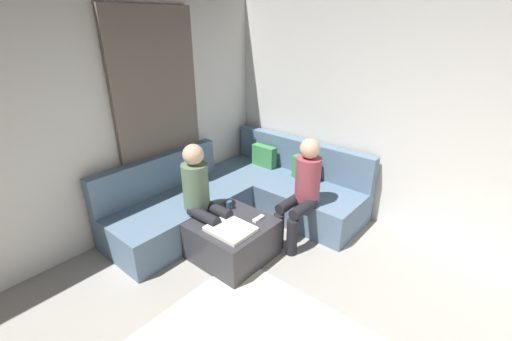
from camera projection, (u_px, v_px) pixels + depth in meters
wall_back at (462, 127)px, 3.45m from camera, size 6.00×0.12×2.70m
wall_left at (33, 138)px, 3.13m from camera, size 0.12×6.00×2.70m
curtain_panel at (160, 121)px, 4.02m from camera, size 0.06×1.10×2.50m
sectional_couch at (242, 196)px, 4.37m from camera, size 2.10×2.55×0.87m
ottoman at (232, 239)px, 3.63m from camera, size 0.76×0.76×0.42m
folded_blanket at (231, 229)px, 3.39m from camera, size 0.44×0.36×0.04m
coffee_mug at (229, 205)px, 3.78m from camera, size 0.08×0.08×0.10m
game_remote at (259, 219)px, 3.59m from camera, size 0.05×0.15×0.02m
person_on_couch_back at (303, 188)px, 3.74m from camera, size 0.30×0.60×1.20m
person_on_couch_side at (202, 195)px, 3.59m from camera, size 0.60×0.30×1.20m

